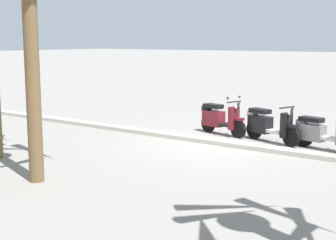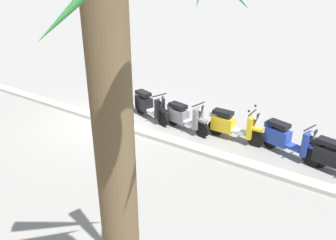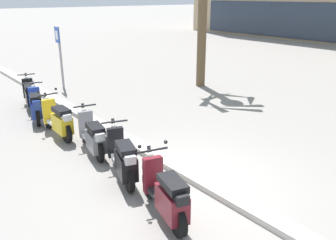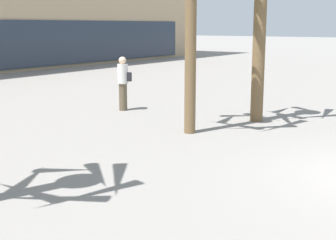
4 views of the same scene
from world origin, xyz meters
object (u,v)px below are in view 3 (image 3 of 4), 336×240
scooter_maroon_mid_rear (166,194)px  scooter_black_tail_end (30,95)px  crossing_sign (60,51)px  scooter_black_gap_after_mid (123,158)px  scooter_blue_last_in_row (36,106)px  scooter_grey_far_back (93,136)px  scooter_yellow_lead_nearest (58,120)px

scooter_maroon_mid_rear → scooter_black_tail_end: bearing=177.3°
scooter_black_tail_end → crossing_sign: crossing_sign is taller
scooter_black_gap_after_mid → scooter_maroon_mid_rear: size_ratio=1.05×
scooter_blue_last_in_row → scooter_grey_far_back: (3.15, 0.22, -0.02)m
scooter_grey_far_back → scooter_black_tail_end: bearing=179.1°
scooter_black_gap_after_mid → crossing_sign: crossing_sign is taller
scooter_maroon_mid_rear → crossing_sign: 9.78m
scooter_black_gap_after_mid → scooter_yellow_lead_nearest: bearing=-178.1°
scooter_yellow_lead_nearest → scooter_blue_last_in_row: bearing=-179.8°
scooter_yellow_lead_nearest → scooter_grey_far_back: scooter_yellow_lead_nearest is taller
scooter_black_tail_end → scooter_grey_far_back: bearing=-0.9°
scooter_blue_last_in_row → scooter_maroon_mid_rear: size_ratio=1.02×
scooter_yellow_lead_nearest → crossing_sign: 5.40m
scooter_black_tail_end → scooter_maroon_mid_rear: scooter_maroon_mid_rear is taller
scooter_grey_far_back → crossing_sign: 6.73m
crossing_sign → scooter_black_gap_after_mid: bearing=-14.7°
scooter_black_gap_after_mid → scooter_maroon_mid_rear: (1.62, -0.17, -0.00)m
scooter_blue_last_in_row → scooter_maroon_mid_rear: 6.26m
scooter_black_gap_after_mid → crossing_sign: bearing=165.3°
scooter_black_tail_end → scooter_black_gap_after_mid: (6.02, -0.18, 0.01)m
scooter_grey_far_back → scooter_black_gap_after_mid: bearing=-4.1°
scooter_yellow_lead_nearest → crossing_sign: bearing=156.0°
scooter_grey_far_back → scooter_maroon_mid_rear: (3.11, -0.28, 0.03)m
crossing_sign → scooter_blue_last_in_row: bearing=-34.0°
scooter_grey_far_back → crossing_sign: (-6.35, 1.95, 1.07)m
scooter_yellow_lead_nearest → scooter_black_gap_after_mid: 3.02m
scooter_grey_far_back → scooter_maroon_mid_rear: size_ratio=1.01×
scooter_black_tail_end → scooter_grey_far_back: 4.52m
scooter_black_tail_end → scooter_yellow_lead_nearest: (3.00, -0.28, 0.01)m
scooter_black_gap_after_mid → scooter_maroon_mid_rear: 1.62m
scooter_black_tail_end → scooter_grey_far_back: size_ratio=0.99×
scooter_blue_last_in_row → scooter_black_gap_after_mid: (4.65, 0.11, 0.00)m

